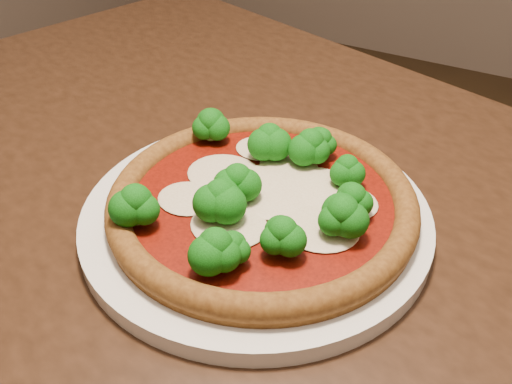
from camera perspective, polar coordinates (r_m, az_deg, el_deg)
The scene contains 3 objects.
dining_table at distance 0.63m, azimuth -0.42°, elevation -10.31°, with size 1.52×1.23×0.75m.
plate at distance 0.57m, azimuth 0.00°, elevation -2.48°, with size 0.35×0.35×0.02m, color silver.
pizza at distance 0.55m, azimuth 0.67°, elevation -0.49°, with size 0.30×0.30×0.06m.
Camera 1 is at (0.07, -0.61, 1.12)m, focal length 40.00 mm.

